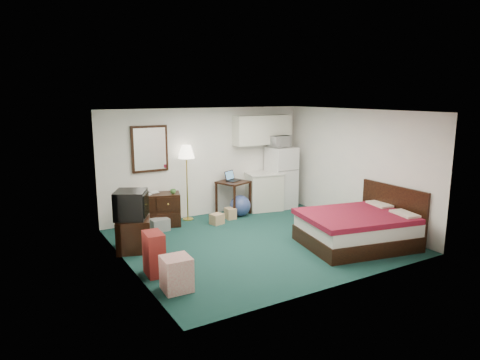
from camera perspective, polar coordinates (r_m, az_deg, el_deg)
floor at (r=8.38m, az=2.37°, el=-8.17°), size 5.00×4.50×0.01m
ceiling at (r=7.91m, az=2.52°, el=9.17°), size 5.00×4.50×0.01m
walls at (r=8.05m, az=2.44°, el=0.24°), size 5.01×4.51×2.50m
mirror at (r=9.40m, az=-11.96°, el=4.09°), size 0.80×0.06×1.00m
upper_cabinets at (r=10.47m, az=3.01°, el=6.69°), size 1.50×0.35×0.70m
headboard at (r=9.00m, az=19.72°, el=-3.80°), size 0.06×1.56×1.00m
dresser at (r=9.40m, az=-11.21°, el=-3.93°), size 1.14×0.77×0.71m
floor_lamp at (r=9.65m, az=-7.07°, el=-0.39°), size 0.42×0.42×1.70m
desk at (r=10.13m, az=-0.91°, el=-2.37°), size 0.80×0.80×0.79m
exercise_ball at (r=10.01m, az=0.02°, el=-3.45°), size 0.57×0.57×0.49m
kitchen_counter at (r=10.53m, az=3.19°, el=-1.57°), size 0.92×0.78×0.89m
fridge at (r=10.72m, az=5.51°, el=0.34°), size 0.64×0.64×1.52m
bed at (r=8.36m, az=15.24°, el=-6.40°), size 2.19×1.85×0.62m
tv_stand at (r=8.08m, az=-14.02°, el=-7.04°), size 0.77×0.80×0.59m
suitcase at (r=6.93m, az=-11.38°, el=-9.62°), size 0.29×0.44×0.69m
retail_box at (r=6.40m, az=-8.47°, el=-12.25°), size 0.42×0.42×0.50m
file_bin at (r=9.12m, az=-10.66°, el=-5.88°), size 0.39×0.30×0.26m
cardboard_box_a at (r=9.43m, az=-3.10°, el=-5.21°), size 0.32×0.29×0.23m
cardboard_box_b at (r=9.81m, az=-1.29°, el=-4.48°), size 0.22×0.26×0.25m
laptop at (r=10.06m, az=-0.86°, el=0.52°), size 0.42×0.39×0.23m
crt_tv at (r=7.97m, az=-14.35°, el=-3.19°), size 0.76×0.78×0.51m
microwave at (r=10.55m, az=5.21°, el=5.32°), size 0.56×0.37×0.35m
book_a at (r=9.23m, az=-12.73°, el=-1.33°), size 0.15×0.03×0.21m
book_b at (r=9.38m, az=-11.93°, el=-1.00°), size 0.18×0.04×0.24m
mug at (r=9.24m, az=-8.91°, el=-1.44°), size 0.15×0.13×0.12m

